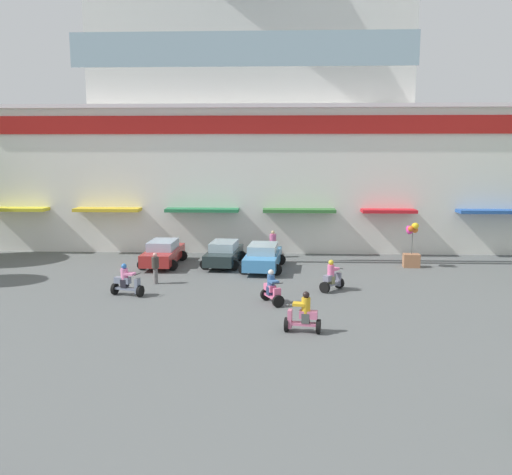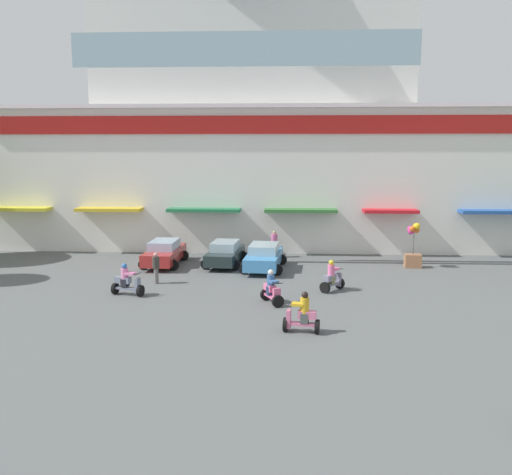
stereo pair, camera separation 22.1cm
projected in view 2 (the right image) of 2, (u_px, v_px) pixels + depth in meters
ground_plane at (217, 350)px, 17.97m from camera, size 128.00×128.00×0.00m
colonial_building at (255, 117)px, 39.06m from camera, size 35.74×15.95×21.04m
parked_car_0 at (164, 253)px, 31.06m from camera, size 2.33×4.39×1.44m
parked_car_1 at (225, 253)px, 31.04m from camera, size 2.43×4.32×1.38m
parked_car_2 at (264, 257)px, 29.91m from camera, size 2.56×4.47×1.42m
scooter_rider_3 at (127, 282)px, 24.63m from camera, size 1.54×0.90×1.48m
scooter_rider_4 at (302, 316)px, 19.59m from camera, size 1.36×0.72×1.53m
scooter_rider_5 at (332, 278)px, 25.39m from camera, size 1.25×1.35×1.49m
scooter_rider_8 at (272, 290)px, 23.30m from camera, size 1.06×1.44×1.48m
pedestrian_0 at (274, 242)px, 33.26m from camera, size 0.44×0.44×1.66m
pedestrian_1 at (156, 266)px, 26.75m from camera, size 0.48×0.48×1.56m
balloon_vendor_cart at (413, 248)px, 30.38m from camera, size 0.93×0.86×2.56m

